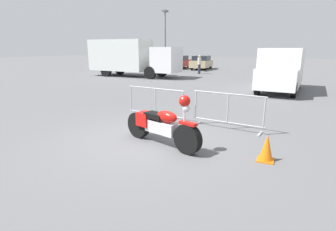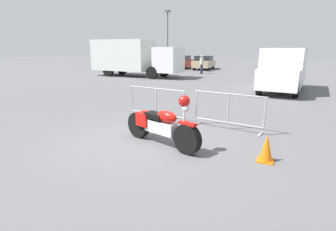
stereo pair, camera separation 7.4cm
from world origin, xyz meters
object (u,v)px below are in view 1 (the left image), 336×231
object	(u,v)px
motorcycle	(161,125)
pedestrian	(199,64)
crowd_barrier_near	(156,104)
parked_car_tan	(202,62)
delivery_van	(281,68)
street_lamp	(165,33)
crowd_barrier_far	(228,111)
box_truck	(130,56)
parked_car_red	(179,62)
traffic_cone	(267,148)
parked_car_maroon	(159,61)

from	to	relation	value
motorcycle	pedestrian	xyz separation A→B (m)	(-4.92, 17.74, 0.41)
crowd_barrier_near	pedestrian	world-z (taller)	pedestrian
parked_car_tan	delivery_van	bearing A→B (deg)	-150.68
delivery_van	street_lamp	world-z (taller)	street_lamp
crowd_barrier_far	delivery_van	world-z (taller)	delivery_van
crowd_barrier_near	crowd_barrier_far	xyz separation A→B (m)	(2.37, 0.00, 0.00)
box_truck	parked_car_tan	xyz separation A→B (m)	(3.10, 9.67, -0.89)
crowd_barrier_near	pedestrian	xyz separation A→B (m)	(-3.74, 15.77, 0.37)
delivery_van	parked_car_red	bearing A→B (deg)	-134.52
motorcycle	box_truck	world-z (taller)	box_truck
parked_car_tan	street_lamp	size ratio (longest dim) A/B	0.79
crowd_barrier_near	parked_car_tan	distance (m)	21.56
parked_car_red	traffic_cone	world-z (taller)	parked_car_red
motorcycle	pedestrian	size ratio (longest dim) A/B	1.36
parked_car_tan	street_lamp	world-z (taller)	street_lamp
motorcycle	street_lamp	world-z (taller)	street_lamp
motorcycle	crowd_barrier_near	xyz separation A→B (m)	(-1.18, 1.97, 0.05)
motorcycle	crowd_barrier_near	world-z (taller)	motorcycle
box_truck	delivery_van	distance (m)	12.09
delivery_van	pedestrian	size ratio (longest dim) A/B	3.03
box_truck	street_lamp	world-z (taller)	street_lamp
crowd_barrier_far	street_lamp	distance (m)	18.74
delivery_van	traffic_cone	bearing A→B (deg)	5.03
parked_car_tan	crowd_barrier_far	bearing A→B (deg)	-165.05
motorcycle	pedestrian	world-z (taller)	pedestrian
parked_car_maroon	motorcycle	bearing A→B (deg)	-157.81
crowd_barrier_near	box_truck	xyz separation A→B (m)	(-8.28, 11.26, 1.08)
motorcycle	parked_car_red	bearing A→B (deg)	129.15
pedestrian	traffic_cone	bearing A→B (deg)	138.81
parked_car_maroon	traffic_cone	world-z (taller)	parked_car_maroon
box_truck	crowd_barrier_near	bearing A→B (deg)	-52.61
crowd_barrier_near	street_lamp	world-z (taller)	street_lamp
parked_car_red	pedestrian	distance (m)	6.67
crowd_barrier_near	parked_car_red	bearing A→B (deg)	110.55
crowd_barrier_near	parked_car_red	size ratio (longest dim) A/B	0.49
parked_car_maroon	pedestrian	xyz separation A→B (m)	(6.82, -5.22, 0.18)
parked_car_maroon	parked_car_red	distance (m)	2.69
crowd_barrier_near	parked_car_tan	xyz separation A→B (m)	(-5.19, 20.93, 0.19)
pedestrian	traffic_cone	world-z (taller)	pedestrian
motorcycle	delivery_van	world-z (taller)	delivery_van
parked_car_red	pedestrian	bearing A→B (deg)	-146.57
parked_car_tan	box_truck	bearing A→B (deg)	157.35
crowd_barrier_near	parked_car_tan	size ratio (longest dim) A/B	0.48
motorcycle	parked_car_red	world-z (taller)	parked_car_red
traffic_cone	box_truck	bearing A→B (deg)	132.16
parked_car_maroon	pedestrian	distance (m)	8.59
delivery_van	parked_car_red	distance (m)	17.04
traffic_cone	motorcycle	bearing A→B (deg)	-178.25
crowd_barrier_far	street_lamp	xyz separation A→B (m)	(-9.57, 15.80, 3.16)
parked_car_red	crowd_barrier_far	bearing A→B (deg)	-158.90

